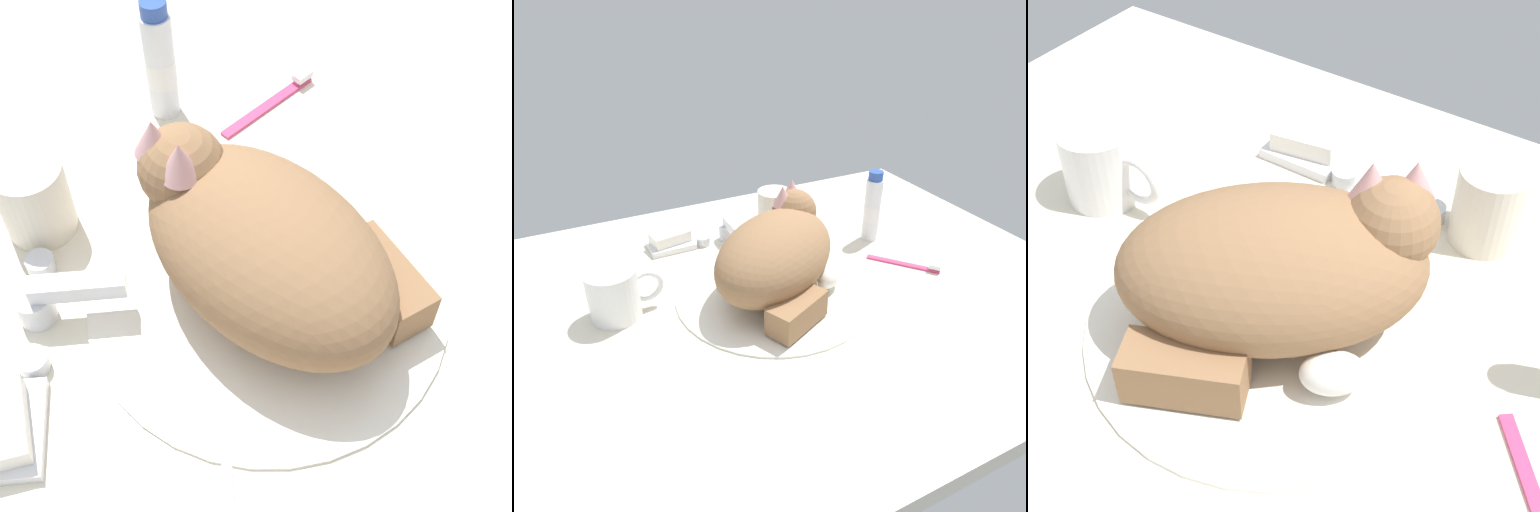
% 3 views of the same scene
% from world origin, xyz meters
% --- Properties ---
extents(ground_plane, '(1.10, 0.83, 0.03)m').
position_xyz_m(ground_plane, '(0.00, 0.00, -0.01)').
color(ground_plane, silver).
extents(sink_basin, '(0.34, 0.34, 0.01)m').
position_xyz_m(sink_basin, '(0.00, 0.00, 0.00)').
color(sink_basin, white).
rests_on(sink_basin, ground_plane).
extents(faucet, '(0.14, 0.11, 0.05)m').
position_xyz_m(faucet, '(0.00, 0.20, 0.02)').
color(faucet, silver).
rests_on(faucet, ground_plane).
extents(cat, '(0.32, 0.30, 0.15)m').
position_xyz_m(cat, '(0.01, 0.00, 0.08)').
color(cat, '#936B47').
rests_on(cat, sink_basin).
extents(coffee_mug, '(0.12, 0.08, 0.08)m').
position_xyz_m(coffee_mug, '(-0.26, 0.05, 0.04)').
color(coffee_mug, white).
rests_on(coffee_mug, ground_plane).
extents(rinse_cup, '(0.07, 0.07, 0.09)m').
position_xyz_m(rinse_cup, '(0.11, 0.22, 0.04)').
color(rinse_cup, silver).
rests_on(rinse_cup, ground_plane).
extents(soap_dish, '(0.09, 0.06, 0.01)m').
position_xyz_m(soap_dish, '(-0.12, 0.24, 0.01)').
color(soap_dish, white).
rests_on(soap_dish, ground_plane).
extents(soap_bar, '(0.08, 0.05, 0.02)m').
position_xyz_m(soap_bar, '(-0.12, 0.24, 0.02)').
color(soap_bar, white).
rests_on(soap_bar, soap_dish).
extents(toothbrush, '(0.10, 0.12, 0.02)m').
position_xyz_m(toothbrush, '(0.27, -0.04, 0.01)').
color(toothbrush, '#D83F72').
rests_on(toothbrush, ground_plane).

